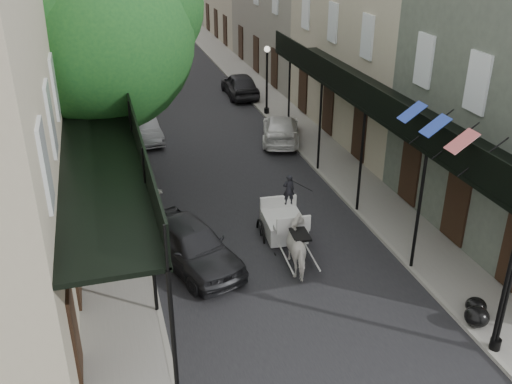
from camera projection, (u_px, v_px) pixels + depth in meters
ground at (316, 332)px, 15.34m from camera, size 140.00×140.00×0.00m
road at (188, 111)px, 32.62m from camera, size 8.00×90.00×0.01m
sidewalk_left at (98, 118)px, 31.36m from camera, size 2.20×90.00×0.12m
sidewalk_right at (271, 103)px, 33.84m from camera, size 2.20×90.00×0.12m
gallery_left at (104, 123)px, 18.41m from camera, size 2.20×18.05×4.88m
gallery_right at (373, 99)px, 20.78m from camera, size 2.20×18.05×4.88m
tree_near at (109, 28)px, 20.25m from camera, size 7.31×6.80×9.63m
lamppost_right_near at (509, 286)px, 13.73m from camera, size 0.32×0.32×3.71m
lamppost_left at (134, 189)px, 18.61m from camera, size 0.32×0.32×3.71m
lamppost_right_far at (267, 79)px, 31.01m from camera, size 0.32×0.32×3.71m
horse at (301, 247)px, 17.79m from camera, size 0.95×1.88×1.55m
carriage at (281, 206)px, 19.80m from camera, size 1.70×2.36×2.59m
pedestrian_walking at (150, 195)px, 20.64m from camera, size 1.05×0.87×1.96m
pedestrian_sidewalk_left at (111, 105)px, 29.98m from camera, size 1.39×1.02×1.92m
car_left_near at (192, 245)px, 17.96m from camera, size 3.16×4.74×1.50m
car_left_mid at (144, 128)px, 28.15m from camera, size 1.67×3.80×1.21m
car_left_far at (126, 59)px, 40.99m from camera, size 4.12×6.11×1.56m
car_right_near at (281, 129)px, 28.06m from camera, size 2.98×4.62×1.25m
car_right_far at (240, 85)px, 34.93m from camera, size 1.83×4.34×1.46m
trash_bags at (476, 312)px, 15.48m from camera, size 0.92×1.07×0.56m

